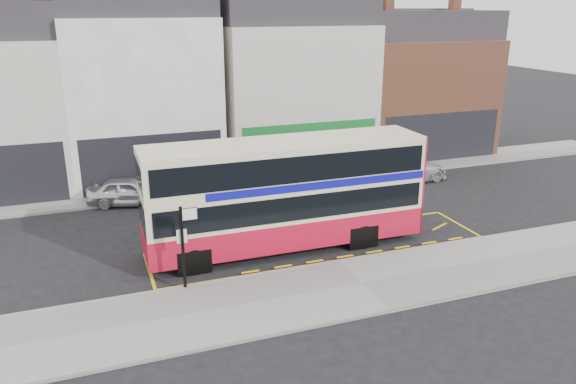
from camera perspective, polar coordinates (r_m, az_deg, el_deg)
name	(u,v)px	position (r m, az deg, el deg)	size (l,w,h in m)	color
ground	(335,260)	(22.44, 4.76, -6.93)	(120.00, 120.00, 0.00)	black
pavement	(362,284)	(20.57, 7.48, -9.28)	(40.00, 4.00, 0.15)	gray
kerb	(339,262)	(22.10, 5.18, -7.14)	(40.00, 0.15, 0.15)	gray
far_pavement	(254,181)	(32.03, -3.49, 1.11)	(50.00, 3.00, 0.15)	gray
road_markings	(319,245)	(23.76, 3.14, -5.38)	(14.00, 3.40, 0.01)	yellow
terrace_left	(140,84)	(33.74, -14.83, 10.56)	(8.00, 8.01, 11.80)	white
terrace_green_shop	(287,81)	(35.77, -0.07, 11.16)	(9.00, 8.01, 11.30)	beige
terrace_right	(411,83)	(39.81, 12.41, 10.76)	(9.00, 8.01, 10.30)	#A05C40
double_decker_bus	(286,193)	(22.67, -0.20, -0.08)	(11.40, 2.71, 4.55)	beige
bus_stop_post	(184,239)	(19.65, -10.51, -4.75)	(0.75, 0.13, 3.01)	black
car_silver	(130,191)	(29.34, -15.79, 0.08)	(1.66, 4.13, 1.41)	silver
car_grey	(204,185)	(29.61, -8.56, 0.70)	(1.43, 4.10, 1.35)	#3C3F44
car_white	(404,169)	(32.66, 11.75, 2.32)	(2.09, 5.15, 1.49)	silver
street_tree_right	(355,119)	(34.60, 6.82, 7.35)	(2.06, 2.06, 4.44)	#2F2415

